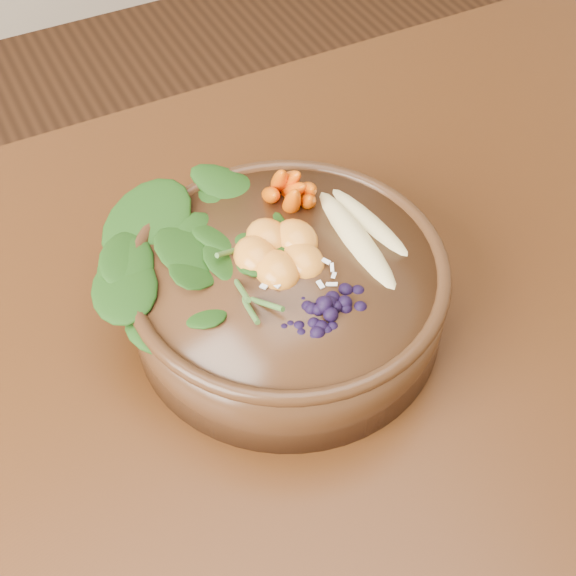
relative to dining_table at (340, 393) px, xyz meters
name	(u,v)px	position (x,y,z in m)	size (l,w,h in m)	color
dining_table	(340,393)	(0.00, 0.00, 0.00)	(1.60, 0.90, 0.75)	#331C0C
stoneware_bowl	(288,295)	(-0.04, 0.05, 0.13)	(0.30, 0.30, 0.08)	#3F2310
kale_heap	(210,227)	(-0.09, 0.10, 0.20)	(0.20, 0.17, 0.05)	#1D4211
carrot_cluster	(293,164)	(0.01, 0.13, 0.21)	(0.06, 0.06, 0.08)	#DB5800
banana_halves	(364,219)	(0.05, 0.06, 0.19)	(0.06, 0.17, 0.03)	#E0CC84
mandarin_cluster	(279,241)	(-0.04, 0.06, 0.19)	(0.09, 0.09, 0.03)	orange
blueberry_pile	(328,294)	(-0.03, -0.02, 0.19)	(0.14, 0.10, 0.04)	black
coconut_flakes	(302,277)	(-0.04, 0.03, 0.18)	(0.09, 0.07, 0.01)	white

